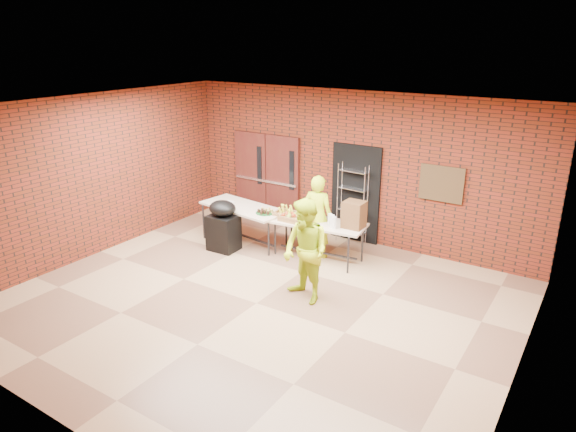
# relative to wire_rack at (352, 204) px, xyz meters

# --- Properties ---
(room) EXTENTS (8.08, 7.08, 3.28)m
(room) POSITION_rel_wire_rack_xyz_m (-0.10, -3.32, 0.74)
(room) COLOR brown
(room) RESTS_ON ground
(double_doors) EXTENTS (1.78, 0.12, 2.10)m
(double_doors) POSITION_rel_wire_rack_xyz_m (-2.30, 0.12, 0.19)
(double_doors) COLOR #461E14
(double_doors) RESTS_ON room
(dark_doorway) EXTENTS (1.10, 0.06, 2.10)m
(dark_doorway) POSITION_rel_wire_rack_xyz_m (0.00, 0.14, 0.19)
(dark_doorway) COLOR black
(dark_doorway) RESTS_ON room
(bronze_plaque) EXTENTS (0.85, 0.04, 0.70)m
(bronze_plaque) POSITION_rel_wire_rack_xyz_m (1.80, 0.13, 0.69)
(bronze_plaque) COLOR #3E2F19
(bronze_plaque) RESTS_ON room
(wire_rack) EXTENTS (0.65, 0.27, 1.72)m
(wire_rack) POSITION_rel_wire_rack_xyz_m (0.00, 0.00, 0.00)
(wire_rack) COLOR silver
(wire_rack) RESTS_ON room
(table_left) EXTENTS (2.05, 1.07, 0.80)m
(table_left) POSITION_rel_wire_rack_xyz_m (-1.93, -1.26, -0.12)
(table_left) COLOR #C3AE95
(table_left) RESTS_ON room
(table_right) EXTENTS (1.94, 1.00, 0.76)m
(table_right) POSITION_rel_wire_rack_xyz_m (-0.17, -1.14, -0.16)
(table_right) COLOR #C3AE95
(table_right) RESTS_ON room
(basket_bananas) EXTENTS (0.46, 0.36, 0.14)m
(basket_bananas) POSITION_rel_wire_rack_xyz_m (-0.86, -1.23, -0.04)
(basket_bananas) COLOR olive
(basket_bananas) RESTS_ON table_right
(basket_oranges) EXTENTS (0.47, 0.37, 0.15)m
(basket_oranges) POSITION_rel_wire_rack_xyz_m (-0.48, -1.13, -0.03)
(basket_oranges) COLOR olive
(basket_oranges) RESTS_ON table_right
(basket_apples) EXTENTS (0.47, 0.37, 0.15)m
(basket_apples) POSITION_rel_wire_rack_xyz_m (-0.65, -1.34, -0.03)
(basket_apples) COLOR olive
(basket_apples) RESTS_ON table_right
(muffin_tray) EXTENTS (0.39, 0.39, 0.10)m
(muffin_tray) POSITION_rel_wire_rack_xyz_m (-1.29, -1.37, -0.01)
(muffin_tray) COLOR #13481B
(muffin_tray) RESTS_ON table_left
(napkin_box) EXTENTS (0.17, 0.11, 0.06)m
(napkin_box) POSITION_rel_wire_rack_xyz_m (-2.29, -1.27, -0.03)
(napkin_box) COLOR silver
(napkin_box) RESTS_ON table_left
(coffee_dispenser) EXTENTS (0.39, 0.35, 0.52)m
(coffee_dispenser) POSITION_rel_wire_rack_xyz_m (0.54, -1.02, 0.16)
(coffee_dispenser) COLOR brown
(coffee_dispenser) RESTS_ON table_right
(cup_stack_front) EXTENTS (0.09, 0.09, 0.26)m
(cup_stack_front) POSITION_rel_wire_rack_xyz_m (0.21, -1.29, 0.03)
(cup_stack_front) COLOR silver
(cup_stack_front) RESTS_ON table_right
(cup_stack_mid) EXTENTS (0.08, 0.08, 0.24)m
(cup_stack_mid) POSITION_rel_wire_rack_xyz_m (0.26, -1.30, 0.02)
(cup_stack_mid) COLOR silver
(cup_stack_mid) RESTS_ON table_right
(cup_stack_back) EXTENTS (0.08, 0.08, 0.24)m
(cup_stack_back) POSITION_rel_wire_rack_xyz_m (0.10, -1.17, 0.02)
(cup_stack_back) COLOR silver
(cup_stack_back) RESTS_ON table_right
(covered_grill) EXTENTS (0.60, 0.51, 1.07)m
(covered_grill) POSITION_rel_wire_rack_xyz_m (-2.02, -1.84, -0.32)
(covered_grill) COLOR black
(covered_grill) RESTS_ON room
(volunteer_woman) EXTENTS (0.66, 0.47, 1.69)m
(volunteer_woman) POSITION_rel_wire_rack_xyz_m (-0.24, -1.05, -0.02)
(volunteer_woman) COLOR #AFCD16
(volunteer_woman) RESTS_ON room
(volunteer_man) EXTENTS (1.04, 0.93, 1.76)m
(volunteer_man) POSITION_rel_wire_rack_xyz_m (0.51, -2.76, 0.02)
(volunteer_man) COLOR #AFCD16
(volunteer_man) RESTS_ON room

